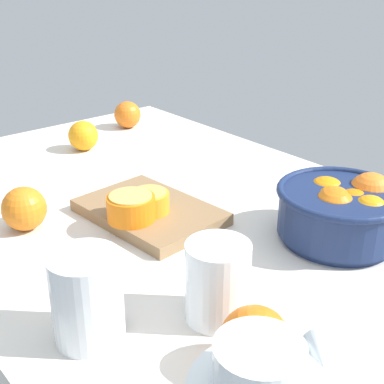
{
  "coord_description": "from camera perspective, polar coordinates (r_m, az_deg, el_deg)",
  "views": [
    {
      "loc": [
        65.5,
        -54.64,
        44.63
      ],
      "look_at": [
        3.44,
        -2.53,
        7.92
      ],
      "focal_mm": 49.62,
      "sensor_mm": 36.0,
      "label": 1
    }
  ],
  "objects": [
    {
      "name": "ground_plane",
      "position": [
        0.97,
        -0.16,
        -4.03
      ],
      "size": [
        139.09,
        81.97,
        3.0
      ],
      "primitive_type": "cube",
      "color": "silver"
    },
    {
      "name": "fruit_bowl",
      "position": [
        0.92,
        15.71,
        -1.9
      ],
      "size": [
        21.42,
        21.42,
        10.73
      ],
      "color": "navy",
      "rests_on": "ground_plane"
    },
    {
      "name": "juice_glass",
      "position": [
        0.68,
        -11.16,
        -11.63
      ],
      "size": [
        8.96,
        8.96,
        11.87
      ],
      "color": "white",
      "rests_on": "ground_plane"
    },
    {
      "name": "second_glass",
      "position": [
        0.7,
        2.76,
        -10.0
      ],
      "size": [
        8.6,
        8.6,
        11.04
      ],
      "color": "white",
      "rests_on": "ground_plane"
    },
    {
      "name": "cutting_board",
      "position": [
        0.98,
        -4.58,
        -2.15
      ],
      "size": [
        26.9,
        19.55,
        2.22
      ],
      "primitive_type": "cube",
      "rotation": [
        0.0,
        0.0,
        0.08
      ],
      "color": "olive",
      "rests_on": "ground_plane"
    },
    {
      "name": "orange_half_0",
      "position": [
        0.95,
        -4.56,
        -1.03
      ],
      "size": [
        7.0,
        7.0,
        3.93
      ],
      "color": "orange",
      "rests_on": "cutting_board"
    },
    {
      "name": "orange_half_1",
      "position": [
        0.92,
        -6.58,
        -1.65
      ],
      "size": [
        8.42,
        8.42,
        4.59
      ],
      "color": "orange",
      "rests_on": "cutting_board"
    },
    {
      "name": "loose_orange_0",
      "position": [
        1.49,
        -6.95,
        8.25
      ],
      "size": [
        7.33,
        7.33,
        7.33
      ],
      "primitive_type": "sphere",
      "color": "orange",
      "rests_on": "ground_plane"
    },
    {
      "name": "loose_orange_1",
      "position": [
        0.63,
        6.76,
        -15.63
      ],
      "size": [
        8.3,
        8.3,
        8.3
      ],
      "primitive_type": "sphere",
      "color": "orange",
      "rests_on": "ground_plane"
    },
    {
      "name": "loose_orange_2",
      "position": [
        1.33,
        -11.61,
        5.95
      ],
      "size": [
        7.29,
        7.29,
        7.29
      ],
      "primitive_type": "sphere",
      "color": "orange",
      "rests_on": "ground_plane"
    },
    {
      "name": "loose_orange_4",
      "position": [
        0.97,
        -17.59,
        -1.72
      ],
      "size": [
        7.8,
        7.8,
        7.8
      ],
      "primitive_type": "sphere",
      "color": "orange",
      "rests_on": "ground_plane"
    }
  ]
}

